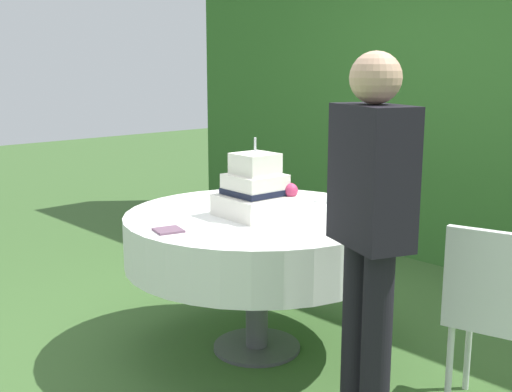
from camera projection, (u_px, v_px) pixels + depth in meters
name	position (u px, v px, depth m)	size (l,w,h in m)	color
ground_plane	(257.00, 348.00, 3.54)	(20.00, 20.00, 0.00)	#3D602D
foliage_hedge	(486.00, 73.00, 4.84)	(5.96, 0.67, 2.97)	#336628
cake_table	(257.00, 237.00, 3.41)	(1.41, 1.41, 0.77)	#4C4C51
wedding_cake	(256.00, 191.00, 3.31)	(0.35, 0.35, 0.41)	white
serving_plate_near	(249.00, 193.00, 3.89)	(0.11, 0.11, 0.01)	white
serving_plate_far	(325.00, 200.00, 3.69)	(0.14, 0.14, 0.01)	white
serving_plate_left	(354.00, 216.00, 3.29)	(0.11, 0.11, 0.01)	white
serving_plate_right	(344.00, 228.00, 3.05)	(0.14, 0.14, 0.01)	white
napkin_stack	(168.00, 230.00, 3.02)	(0.13, 0.13, 0.01)	#6B4C60
garden_chair	(497.00, 306.00, 2.71)	(0.49, 0.49, 0.89)	white
standing_person	(370.00, 225.00, 2.50)	(0.41, 0.32, 1.60)	black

